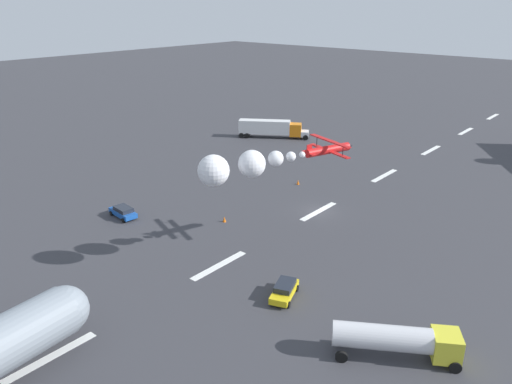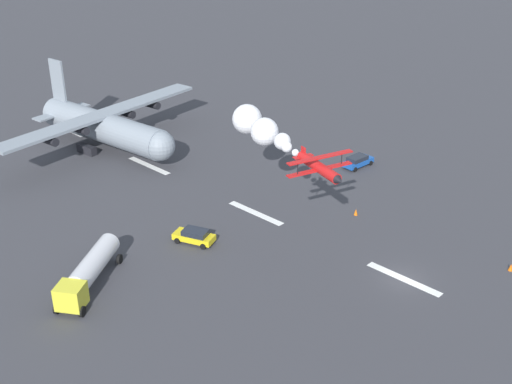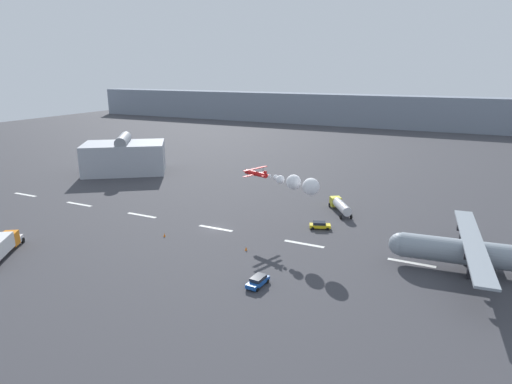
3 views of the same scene
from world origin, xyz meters
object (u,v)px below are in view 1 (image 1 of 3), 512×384
at_px(airport_staff_sedan, 284,290).
at_px(semi_truck_orange, 271,128).
at_px(traffic_cone_near, 298,182).
at_px(traffic_cone_far, 224,219).
at_px(stunt_biplane_red, 246,165).
at_px(followme_car_yellow, 123,212).
at_px(fuel_tanker_truck, 397,340).

bearing_deg(airport_staff_sedan, semi_truck_orange, -139.88).
height_order(airport_staff_sedan, traffic_cone_near, airport_staff_sedan).
distance_m(traffic_cone_near, traffic_cone_far, 17.90).
xyz_separation_m(stunt_biplane_red, traffic_cone_near, (-23.89, -10.26, -11.06)).
height_order(followme_car_yellow, airport_staff_sedan, same).
xyz_separation_m(fuel_tanker_truck, traffic_cone_near, (-27.83, -30.03, -1.38)).
relative_size(airport_staff_sedan, traffic_cone_near, 6.31).
bearing_deg(semi_truck_orange, stunt_biplane_red, 35.97).
relative_size(stunt_biplane_red, semi_truck_orange, 1.35).
height_order(followme_car_yellow, traffic_cone_far, followme_car_yellow).
bearing_deg(fuel_tanker_truck, traffic_cone_near, -132.82).
bearing_deg(traffic_cone_far, followme_car_yellow, -55.63).
xyz_separation_m(semi_truck_orange, traffic_cone_near, (19.63, 21.34, -1.75)).
distance_m(followme_car_yellow, airport_staff_sedan, 28.21).
relative_size(semi_truck_orange, airport_staff_sedan, 2.94).
bearing_deg(fuel_tanker_truck, followme_car_yellow, -93.06).
xyz_separation_m(followme_car_yellow, traffic_cone_near, (-25.67, 10.43, -0.44)).
xyz_separation_m(semi_truck_orange, followme_car_yellow, (45.30, 10.91, -1.32)).
distance_m(airport_staff_sedan, traffic_cone_near, 32.12).
distance_m(semi_truck_orange, traffic_cone_far, 43.67).
bearing_deg(traffic_cone_near, traffic_cone_far, 3.07).
xyz_separation_m(airport_staff_sedan, traffic_cone_far, (-8.89, -16.80, -0.44)).
height_order(semi_truck_orange, followme_car_yellow, semi_truck_orange).
bearing_deg(followme_car_yellow, fuel_tanker_truck, 86.94).
distance_m(followme_car_yellow, traffic_cone_far, 13.81).
relative_size(traffic_cone_near, traffic_cone_far, 1.00).
bearing_deg(airport_staff_sedan, followme_car_yellow, -92.22).
relative_size(stunt_biplane_red, airport_staff_sedan, 3.97).
bearing_deg(traffic_cone_near, followme_car_yellow, -22.12).
relative_size(stunt_biplane_red, followme_car_yellow, 4.02).
distance_m(fuel_tanker_truck, followme_car_yellow, 40.53).
bearing_deg(semi_truck_orange, traffic_cone_near, 47.38).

